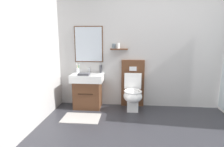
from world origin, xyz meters
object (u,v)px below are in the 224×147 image
object	(u,v)px
toilet	(133,91)
folded_hand_towel	(84,74)
soap_dispenser	(101,69)
vanity_sink_left	(88,90)
toothbrush_cup	(78,70)

from	to	relation	value
toilet	folded_hand_towel	xyz separation A→B (m)	(-0.98, -0.12, 0.36)
soap_dispenser	folded_hand_towel	bearing A→B (deg)	-135.45
vanity_sink_left	soap_dispenser	world-z (taller)	soap_dispenser
vanity_sink_left	toilet	xyz separation A→B (m)	(0.94, -0.01, -0.00)
toilet	folded_hand_towel	bearing A→B (deg)	-172.93
soap_dispenser	folded_hand_towel	distance (m)	0.42
vanity_sink_left	folded_hand_towel	xyz separation A→B (m)	(-0.04, -0.13, 0.36)
vanity_sink_left	toothbrush_cup	distance (m)	0.49
soap_dispenser	folded_hand_towel	xyz separation A→B (m)	(-0.30, -0.29, -0.07)
vanity_sink_left	toothbrush_cup	xyz separation A→B (m)	(-0.25, 0.15, 0.40)
toilet	toothbrush_cup	world-z (taller)	toilet
vanity_sink_left	toothbrush_cup	size ratio (longest dim) A/B	3.43
toilet	soap_dispenser	xyz separation A→B (m)	(-0.68, 0.17, 0.43)
toilet	toothbrush_cup	distance (m)	1.26
toilet	toothbrush_cup	size ratio (longest dim) A/B	4.80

